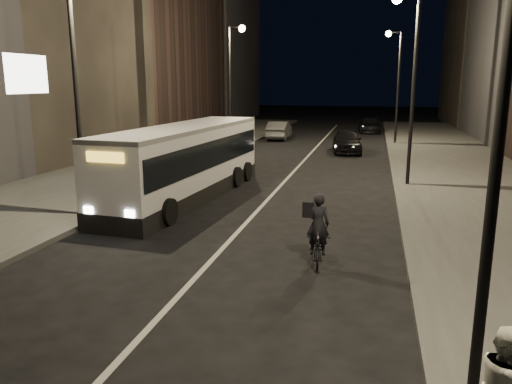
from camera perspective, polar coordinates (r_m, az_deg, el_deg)
The scene contains 14 objects.
ground at distance 12.55m, azimuth -6.52°, elevation -9.28°, with size 180.00×180.00×0.00m, color black.
sidewalk_right at distance 25.75m, azimuth 23.07°, elevation 1.27°, with size 7.00×70.00×0.16m, color #3B3B38.
sidewalk_left at distance 28.29m, azimuth -13.21°, elevation 2.87°, with size 7.00×70.00×0.16m, color #3B3B38.
building_row_left at distance 44.70m, azimuth -14.39°, elevation 20.28°, with size 8.00×61.00×22.00m, color black.
streetlight_right_near at distance 7.10m, azimuth 24.95°, elevation 17.26°, with size 1.20×0.44×8.12m.
streetlight_right_mid at distance 22.99m, azimuth 17.04°, elevation 13.75°, with size 1.20×0.44×8.12m.
streetlight_right_far at distance 38.97m, azimuth 15.63°, elevation 13.08°, with size 1.20×0.44×8.12m.
streetlight_left_near at distance 17.65m, azimuth -19.36°, elevation 14.15°, with size 1.20×0.44×8.12m.
streetlight_left_far at distance 34.26m, azimuth -2.64°, elevation 13.67°, with size 1.20×0.44×8.12m.
city_bus at distance 20.29m, azimuth -8.02°, elevation 3.74°, with size 3.21×11.04×2.94m.
cyclist_on_bicycle at distance 12.97m, azimuth 7.09°, elevation -5.56°, with size 0.78×1.73×1.92m.
car_near at distance 34.09m, azimuth 10.34°, elevation 5.75°, with size 1.82×4.51×1.54m, color black.
car_mid at distance 41.46m, azimuth 2.66°, elevation 7.06°, with size 1.58×4.52×1.49m, color #393A3C.
car_far at distance 48.58m, azimuth 12.86°, elevation 7.50°, with size 1.95×4.79×1.39m, color black.
Camera 1 is at (4.03, -10.95, 4.63)m, focal length 35.00 mm.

